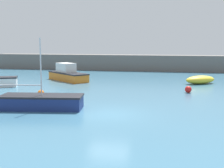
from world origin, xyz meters
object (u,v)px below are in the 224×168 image
(sailboat_twin_hulled, at_px, (42,102))
(rowboat_blue_near, at_px, (200,80))
(mooring_buoy_red, at_px, (188,89))
(motorboat_with_cabin, at_px, (68,74))
(mooring_buoy_orange, at_px, (41,93))

(sailboat_twin_hulled, bearing_deg, rowboat_blue_near, 44.41)
(rowboat_blue_near, bearing_deg, mooring_buoy_red, -137.68)
(mooring_buoy_red, bearing_deg, sailboat_twin_hulled, -138.54)
(motorboat_with_cabin, relative_size, mooring_buoy_orange, 10.86)
(motorboat_with_cabin, bearing_deg, sailboat_twin_hulled, -36.25)
(mooring_buoy_red, bearing_deg, mooring_buoy_orange, -160.47)
(mooring_buoy_orange, bearing_deg, motorboat_with_cabin, 97.46)
(sailboat_twin_hulled, height_order, mooring_buoy_red, sailboat_twin_hulled)
(rowboat_blue_near, bearing_deg, sailboat_twin_hulled, -161.59)
(motorboat_with_cabin, height_order, mooring_buoy_red, motorboat_with_cabin)
(sailboat_twin_hulled, bearing_deg, motorboat_with_cabin, 94.82)
(sailboat_twin_hulled, bearing_deg, mooring_buoy_orange, 106.76)
(sailboat_twin_hulled, xyz_separation_m, mooring_buoy_red, (9.57, 8.46, -0.18))
(motorboat_with_cabin, distance_m, mooring_buoy_red, 14.20)
(mooring_buoy_red, height_order, mooring_buoy_orange, mooring_buoy_red)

